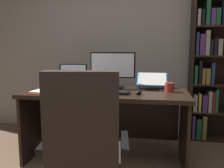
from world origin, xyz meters
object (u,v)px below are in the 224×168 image
Objects in this scene: keyboard at (107,92)px; laptop at (70,82)px; desk at (107,109)px; bookshelf at (221,56)px; office_chair at (84,156)px; coffee_mug at (169,87)px; monitor at (113,70)px; computer_mouse at (138,92)px; reading_stand_with_book at (152,81)px; open_binder at (55,91)px; pen at (90,90)px; notepad at (88,91)px.

laptop is at bearing 145.82° from keyboard.
bookshelf is (1.30, 0.74, 0.53)m from desk.
keyboard is at bearing 80.95° from office_chair.
bookshelf is 23.07× the size of coffee_mug.
office_chair is at bearing -88.76° from desk.
monitor is 4.74× the size of computer_mouse.
reading_stand_with_book is (0.43, 0.06, -0.12)m from monitor.
laptop reaches higher than open_binder.
computer_mouse is at bearing 13.77° from open_binder.
keyboard is 3.00× the size of pen.
reading_stand_with_book reaches higher than notepad.
pen is at bearing -40.31° from laptop.
monitor is at bearing 49.04° from notepad.
monitor is at bearing 46.57° from open_binder.
office_chair reaches higher than notepad.
desk is 0.29m from pen.
desk is 0.43m from monitor.
notepad is (0.30, 0.13, -0.01)m from open_binder.
keyboard is at bearing -34.18° from laptop.
reading_stand_with_book is (0.45, 1.15, 0.38)m from office_chair.
laptop reaches higher than keyboard.
office_chair is at bearing -91.48° from keyboard.
notepad is at bearing -42.25° from laptop.
office_chair is 1.29m from reading_stand_with_book.
office_chair reaches higher than reading_stand_with_book.
bookshelf is 20.60× the size of computer_mouse.
office_chair reaches higher than pen.
bookshelf reaches higher than coffee_mug.
desk is 0.96m from office_chair.
monitor is 0.38m from notepad.
open_binder is 1.14m from coffee_mug.
pen is 0.80m from coffee_mug.
notepad is 2.26× the size of coffee_mug.
coffee_mug is (0.30, 0.19, 0.03)m from computer_mouse.
notepad is 0.02m from pen.
laptop is at bearing 161.78° from desk.
reading_stand_with_book reaches higher than keyboard.
office_chair is at bearing -112.68° from computer_mouse.
open_binder is (-0.47, -0.24, 0.21)m from desk.
bookshelf is 6.36× the size of laptop.
desk is 3.94× the size of keyboard.
laptop is 0.60m from keyboard.
bookshelf is at bearing 45.48° from office_chair.
laptop reaches higher than computer_mouse.
office_chair is 3.09× the size of laptop.
bookshelf is 6.50× the size of reading_stand_with_book.
notepad is 1.50× the size of pen.
computer_mouse reaches higher than open_binder.
laptop is at bearing 139.69° from pen.
notepad is (-0.19, 0.85, 0.30)m from office_chair.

